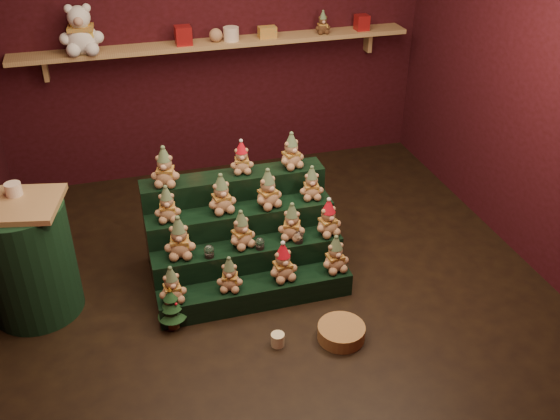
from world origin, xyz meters
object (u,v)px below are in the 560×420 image
object	(u,v)px
snow_globe_a	(209,251)
mug_right	(335,324)
riser_tier_front	(256,293)
white_bear	(80,23)
snow_globe_b	(260,243)
brown_bear	(323,22)
mug_left	(278,340)
mini_christmas_tree	(171,307)
wicker_basket	(341,332)
snow_globe_c	(299,237)
side_table	(28,259)

from	to	relation	value
snow_globe_a	mug_right	bearing A→B (deg)	-38.20
snow_globe_a	mug_right	distance (m)	1.01
riser_tier_front	mug_right	distance (m)	0.62
snow_globe_a	white_bear	world-z (taller)	white_bear
riser_tier_front	mug_right	bearing A→B (deg)	-43.43
snow_globe_b	brown_bear	size ratio (longest dim) A/B	0.44
riser_tier_front	white_bear	xyz separation A→B (m)	(-0.96, 2.04, 1.49)
snow_globe_a	mug_left	size ratio (longest dim) A/B	1.05
riser_tier_front	white_bear	world-z (taller)	white_bear
mug_left	white_bear	size ratio (longest dim) A/B	0.18
riser_tier_front	snow_globe_a	world-z (taller)	snow_globe_a
mini_christmas_tree	mug_left	bearing A→B (deg)	-30.53
brown_bear	white_bear	bearing A→B (deg)	-177.46
wicker_basket	white_bear	xyz separation A→B (m)	(-1.42, 2.56, 1.53)
snow_globe_c	side_table	xyz separation A→B (m)	(-1.87, 0.22, 0.03)
snow_globe_c	mug_right	xyz separation A→B (m)	(0.08, -0.59, -0.36)
riser_tier_front	wicker_basket	distance (m)	0.69
wicker_basket	riser_tier_front	bearing A→B (deg)	131.90
mini_christmas_tree	side_table	bearing A→B (deg)	153.03
snow_globe_b	snow_globe_c	bearing A→B (deg)	0.00
side_table	wicker_basket	world-z (taller)	side_table
brown_bear	wicker_basket	bearing A→B (deg)	-103.14
snow_globe_a	wicker_basket	distance (m)	1.07
riser_tier_front	mug_right	world-z (taller)	riser_tier_front
side_table	mug_right	bearing A→B (deg)	-10.04
wicker_basket	white_bear	distance (m)	3.30
snow_globe_c	mug_right	size ratio (longest dim) A/B	1.02
wicker_basket	brown_bear	world-z (taller)	brown_bear
riser_tier_front	brown_bear	bearing A→B (deg)	60.03
snow_globe_c	side_table	world-z (taller)	side_table
mug_left	mug_right	distance (m)	0.42
mug_right	side_table	bearing A→B (deg)	157.72
riser_tier_front	brown_bear	size ratio (longest dim) A/B	6.92
mug_left	brown_bear	xyz separation A→B (m)	(1.15, 2.50, 1.38)
snow_globe_b	side_table	distance (m)	1.60
riser_tier_front	mug_right	xyz separation A→B (m)	(0.45, -0.43, -0.04)
mug_right	brown_bear	bearing A→B (deg)	73.53
white_bear	mug_left	bearing A→B (deg)	-64.35
snow_globe_a	snow_globe_c	world-z (taller)	same
snow_globe_b	mug_left	distance (m)	0.72
white_bear	snow_globe_b	bearing A→B (deg)	-57.17
mug_right	white_bear	distance (m)	3.23
riser_tier_front	snow_globe_b	xyz separation A→B (m)	(0.08, 0.16, 0.31)
snow_globe_b	mug_right	xyz separation A→B (m)	(0.37, -0.59, -0.36)
snow_globe_c	mug_left	size ratio (longest dim) A/B	1.06
mug_right	white_bear	world-z (taller)	white_bear
mug_right	brown_bear	xyz separation A→B (m)	(0.73, 2.47, 1.37)
mini_christmas_tree	white_bear	distance (m)	2.57
riser_tier_front	white_bear	bearing A→B (deg)	115.20
snow_globe_c	side_table	bearing A→B (deg)	173.44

